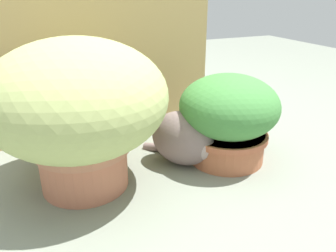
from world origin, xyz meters
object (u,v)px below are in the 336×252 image
(grass_planter, at_px, (78,105))
(cat, at_px, (186,136))
(mushroom_ornament_red, at_px, (80,181))
(leafy_planter, at_px, (228,116))

(grass_planter, bearing_deg, cat, -0.94)
(mushroom_ornament_red, bearing_deg, leafy_planter, 5.02)
(grass_planter, distance_m, leafy_planter, 0.58)
(grass_planter, distance_m, cat, 0.44)
(grass_planter, height_order, leafy_planter, grass_planter)
(mushroom_ornament_red, bearing_deg, grass_planter, 68.88)
(leafy_planter, xyz_separation_m, cat, (-0.17, 0.03, -0.07))
(grass_planter, relative_size, leafy_planter, 1.52)
(leafy_planter, xyz_separation_m, mushroom_ornament_red, (-0.60, -0.05, -0.12))
(grass_planter, relative_size, cat, 1.63)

